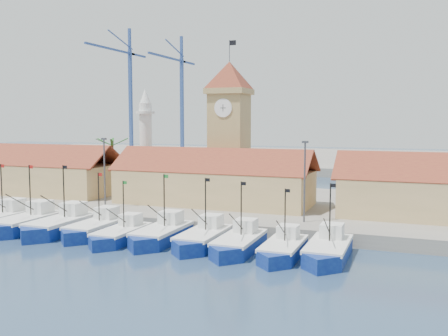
% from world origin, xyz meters
% --- Properties ---
extents(ground, '(400.00, 400.00, 0.00)m').
position_xyz_m(ground, '(0.00, 0.00, 0.00)').
color(ground, '#1C354A').
rests_on(ground, ground).
extents(quay, '(140.00, 32.00, 1.50)m').
position_xyz_m(quay, '(0.00, 24.00, 0.75)').
color(quay, gray).
rests_on(quay, ground).
extents(terminal, '(240.00, 80.00, 2.00)m').
position_xyz_m(terminal, '(0.00, 110.00, 1.00)').
color(terminal, gray).
rests_on(terminal, ground).
extents(boat_1, '(3.87, 10.61, 8.03)m').
position_xyz_m(boat_1, '(-16.58, 2.63, 0.83)').
color(boat_1, navy).
rests_on(boat_1, ground).
extents(boat_2, '(3.92, 10.75, 8.13)m').
position_xyz_m(boat_2, '(-11.98, 2.89, 0.84)').
color(boat_2, navy).
rests_on(boat_2, ground).
extents(boat_3, '(3.55, 9.74, 7.37)m').
position_xyz_m(boat_3, '(-7.57, 3.38, 0.76)').
color(boat_3, navy).
rests_on(boat_3, ground).
extents(boat_4, '(3.27, 8.95, 6.77)m').
position_xyz_m(boat_4, '(-3.41, 1.92, 0.70)').
color(boat_4, navy).
rests_on(boat_4, ground).
extents(boat_5, '(3.63, 9.94, 7.52)m').
position_xyz_m(boat_5, '(0.68, 3.26, 0.78)').
color(boat_5, navy).
rests_on(boat_5, ground).
extents(boat_6, '(3.54, 9.69, 7.33)m').
position_xyz_m(boat_6, '(5.44, 3.23, 0.76)').
color(boat_6, navy).
rests_on(boat_6, ground).
extents(boat_7, '(3.48, 9.52, 7.21)m').
position_xyz_m(boat_7, '(9.52, 2.58, 0.74)').
color(boat_7, navy).
rests_on(boat_7, ground).
extents(boat_8, '(3.26, 8.93, 6.76)m').
position_xyz_m(boat_8, '(14.03, 2.16, 0.70)').
color(boat_8, navy).
rests_on(boat_8, ground).
extents(boat_9, '(3.56, 9.76, 7.39)m').
position_xyz_m(boat_9, '(18.08, 2.94, 0.76)').
color(boat_9, navy).
rests_on(boat_9, ground).
extents(hall_left, '(31.20, 10.13, 7.61)m').
position_xyz_m(hall_left, '(-32.00, 20.00, 3.99)').
color(hall_left, tan).
rests_on(hall_left, quay).
extents(hall_center, '(27.04, 10.13, 7.61)m').
position_xyz_m(hall_center, '(0.00, 20.00, 3.99)').
color(hall_center, tan).
rests_on(hall_center, quay).
extents(clock_tower, '(5.80, 5.80, 22.70)m').
position_xyz_m(clock_tower, '(0.00, 26.00, 11.96)').
color(clock_tower, tan).
rests_on(clock_tower, quay).
extents(minaret, '(3.00, 3.00, 16.30)m').
position_xyz_m(minaret, '(-15.00, 28.00, 9.73)').
color(minaret, silver).
rests_on(minaret, quay).
extents(palm_tree, '(5.60, 5.03, 8.39)m').
position_xyz_m(palm_tree, '(-20.00, 26.00, 6.25)').
color(palm_tree, brown).
rests_on(palm_tree, quay).
extents(lamp_posts, '(80.70, 0.25, 9.03)m').
position_xyz_m(lamp_posts, '(0.50, 12.00, 6.48)').
color(lamp_posts, '#3F3F44').
rests_on(lamp_posts, quay).
extents(crane_blue_far, '(1.00, 33.94, 40.65)m').
position_xyz_m(crane_blue_far, '(-62.67, 100.36, 24.66)').
color(crane_blue_far, navy).
rests_on(crane_blue_far, terminal).
extents(crane_blue_near, '(1.00, 31.91, 38.16)m').
position_xyz_m(crane_blue_near, '(-46.82, 106.60, 23.12)').
color(crane_blue_near, navy).
rests_on(crane_blue_near, terminal).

